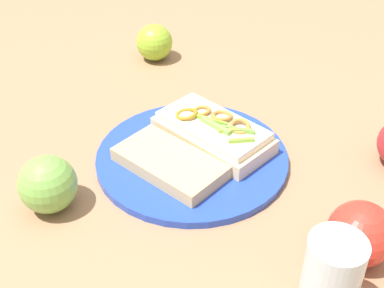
# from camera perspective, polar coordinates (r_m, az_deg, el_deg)

# --- Properties ---
(ground_plane) EXTENTS (2.00, 2.00, 0.00)m
(ground_plane) POSITION_cam_1_polar(r_m,az_deg,el_deg) (0.81, 0.00, -1.82)
(ground_plane) COLOR #986E4E
(ground_plane) RESTS_ON ground
(plate) EXTENTS (0.29, 0.29, 0.01)m
(plate) POSITION_cam_1_polar(r_m,az_deg,el_deg) (0.80, 0.00, -1.49)
(plate) COLOR blue
(plate) RESTS_ON ground_plane
(sandwich) EXTENTS (0.17, 0.21, 0.05)m
(sandwich) POSITION_cam_1_polar(r_m,az_deg,el_deg) (0.82, 2.31, 1.34)
(sandwich) COLOR beige
(sandwich) RESTS_ON plate
(bread_slice_side) EXTENTS (0.15, 0.18, 0.02)m
(bread_slice_side) POSITION_cam_1_polar(r_m,az_deg,el_deg) (0.77, -2.43, -2.08)
(bread_slice_side) COLOR tan
(bread_slice_side) RESTS_ON plate
(apple_0) EXTENTS (0.09, 0.09, 0.08)m
(apple_0) POSITION_cam_1_polar(r_m,az_deg,el_deg) (0.73, -15.41, -4.24)
(apple_0) COLOR #70A947
(apple_0) RESTS_ON ground_plane
(apple_1) EXTENTS (0.11, 0.11, 0.08)m
(apple_1) POSITION_cam_1_polar(r_m,az_deg,el_deg) (0.67, 17.80, -9.27)
(apple_1) COLOR red
(apple_1) RESTS_ON ground_plane
(apple_3) EXTENTS (0.10, 0.10, 0.07)m
(apple_3) POSITION_cam_1_polar(r_m,az_deg,el_deg) (1.08, -4.10, 10.96)
(apple_3) COLOR #8BBA2D
(apple_3) RESTS_ON ground_plane
(drinking_glass) EXTENTS (0.06, 0.06, 0.11)m
(drinking_glass) POSITION_cam_1_polar(r_m,az_deg,el_deg) (0.59, 14.84, -14.03)
(drinking_glass) COLOR silver
(drinking_glass) RESTS_ON ground_plane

